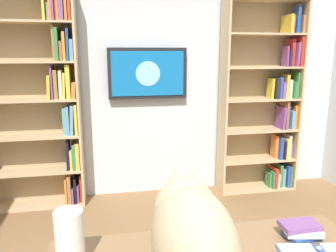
% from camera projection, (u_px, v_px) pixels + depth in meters
% --- Properties ---
extents(wall_back, '(4.52, 0.06, 2.70)m').
position_uv_depth(wall_back, '(150.00, 74.00, 3.62)').
color(wall_back, silver).
rests_on(wall_back, ground).
extents(bookshelf_left, '(0.89, 0.28, 2.13)m').
position_uv_depth(bookshelf_left, '(268.00, 103.00, 3.77)').
color(bookshelf_left, tan).
rests_on(bookshelf_left, ground).
extents(bookshelf_right, '(0.95, 0.28, 2.24)m').
position_uv_depth(bookshelf_right, '(43.00, 97.00, 3.31)').
color(bookshelf_right, tan).
rests_on(bookshelf_right, ground).
extents(wall_mounted_tv, '(0.84, 0.07, 0.54)m').
position_uv_depth(wall_mounted_tv, '(148.00, 73.00, 3.53)').
color(wall_mounted_tv, black).
extents(cat, '(0.28, 0.67, 0.38)m').
position_uv_depth(cat, '(191.00, 234.00, 1.14)').
color(cat, '#D1B284').
rests_on(cat, desk).
extents(paper_towel_roll, '(0.11, 0.11, 0.23)m').
position_uv_depth(paper_towel_roll, '(70.00, 239.00, 1.26)').
color(paper_towel_roll, white).
rests_on(paper_towel_roll, desk).
extents(coffee_mug, '(0.08, 0.08, 0.10)m').
position_uv_depth(coffee_mug, '(219.00, 233.00, 1.42)').
color(coffee_mug, white).
rests_on(coffee_mug, desk).
extents(desk_book_stack, '(0.18, 0.14, 0.07)m').
position_uv_depth(desk_book_stack, '(301.00, 230.00, 1.47)').
color(desk_book_stack, '#2D4C93').
rests_on(desk_book_stack, desk).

